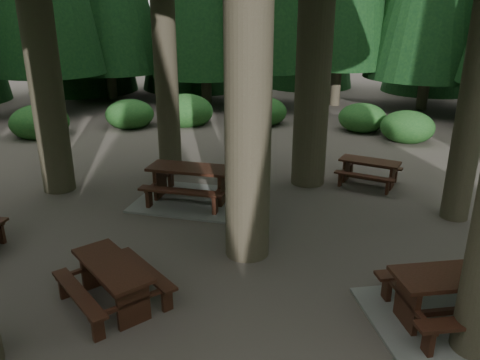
{
  "coord_description": "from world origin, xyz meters",
  "views": [
    {
      "loc": [
        0.9,
        -7.9,
        4.46
      ],
      "look_at": [
        0.63,
        1.31,
        1.1
      ],
      "focal_mm": 35.0,
      "sensor_mm": 36.0,
      "label": 1
    }
  ],
  "objects_px": {
    "picnic_table_c": "(191,189)",
    "picnic_table_d": "(369,168)",
    "picnic_table_a": "(455,305)",
    "picnic_table_f": "(113,277)"
  },
  "relations": [
    {
      "from": "picnic_table_d",
      "to": "picnic_table_f",
      "type": "xyz_separation_m",
      "value": [
        -5.33,
        -5.67,
        0.04
      ]
    },
    {
      "from": "picnic_table_a",
      "to": "picnic_table_c",
      "type": "bearing_deg",
      "value": 124.62
    },
    {
      "from": "picnic_table_a",
      "to": "picnic_table_d",
      "type": "height_order",
      "value": "picnic_table_a"
    },
    {
      "from": "picnic_table_a",
      "to": "picnic_table_f",
      "type": "bearing_deg",
      "value": 166.73
    },
    {
      "from": "picnic_table_d",
      "to": "picnic_table_c",
      "type": "bearing_deg",
      "value": -137.02
    },
    {
      "from": "picnic_table_c",
      "to": "picnic_table_d",
      "type": "height_order",
      "value": "picnic_table_c"
    },
    {
      "from": "picnic_table_a",
      "to": "picnic_table_f",
      "type": "distance_m",
      "value": 5.26
    },
    {
      "from": "picnic_table_a",
      "to": "picnic_table_d",
      "type": "distance_m",
      "value": 5.99
    },
    {
      "from": "picnic_table_a",
      "to": "picnic_table_d",
      "type": "bearing_deg",
      "value": 79.39
    },
    {
      "from": "picnic_table_d",
      "to": "picnic_table_f",
      "type": "bearing_deg",
      "value": -106.28
    }
  ]
}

